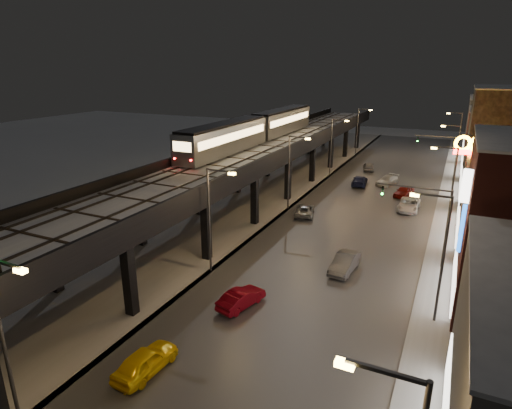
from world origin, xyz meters
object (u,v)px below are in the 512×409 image
at_px(car_near_white, 241,299).
at_px(car_mid_silver, 305,210).
at_px(car_onc_silver, 345,263).
at_px(car_onc_white, 387,181).
at_px(car_onc_red, 404,192).
at_px(car_far_white, 369,167).
at_px(car_mid_dark, 360,181).
at_px(car_onc_dark, 409,205).
at_px(sign_citgo, 477,209).
at_px(subway_train, 257,128).
at_px(car_taxi, 146,362).

distance_m(car_near_white, car_mid_silver, 20.96).
height_order(car_onc_silver, car_onc_white, car_onc_silver).
xyz_separation_m(car_mid_silver, car_onc_red, (9.48, 12.71, 0.10)).
height_order(car_mid_silver, car_far_white, car_far_white).
relative_size(car_mid_dark, car_onc_dark, 0.97).
xyz_separation_m(car_near_white, car_onc_dark, (8.33, 27.85, 0.03)).
bearing_deg(sign_citgo, car_mid_silver, 136.99).
relative_size(car_far_white, car_onc_red, 0.97).
xyz_separation_m(car_far_white, car_onc_silver, (5.51, -37.80, 0.05)).
bearing_deg(car_onc_red, car_mid_silver, -113.47).
bearing_deg(car_onc_dark, car_onc_silver, -98.77).
xyz_separation_m(subway_train, car_onc_white, (16.80, 8.84, -7.74)).
relative_size(subway_train, car_mid_dark, 7.46).
height_order(subway_train, sign_citgo, sign_citgo).
bearing_deg(subway_train, car_near_white, -66.86).
xyz_separation_m(subway_train, car_onc_silver, (18.07, -21.02, -7.65)).
relative_size(car_taxi, car_onc_silver, 0.94).
xyz_separation_m(car_mid_silver, car_onc_silver, (7.75, -12.07, 0.12)).
height_order(car_far_white, car_onc_dark, car_onc_dark).
xyz_separation_m(car_onc_white, sign_citgo, (10.20, -33.36, 7.28)).
xyz_separation_m(car_taxi, car_near_white, (1.72, 8.50, -0.06)).
bearing_deg(car_onc_white, car_mid_dark, -133.04).
xyz_separation_m(car_near_white, car_mid_dark, (0.53, 36.58, 0.04)).
bearing_deg(car_onc_silver, car_mid_silver, 126.83).
distance_m(car_far_white, car_onc_white, 9.00).
relative_size(subway_train, car_far_white, 8.94).
height_order(car_taxi, car_far_white, car_taxi).
relative_size(car_onc_white, car_onc_red, 1.08).
distance_m(car_far_white, car_onc_silver, 38.20).
distance_m(subway_train, car_onc_dark, 22.50).
bearing_deg(car_near_white, car_mid_silver, -69.23).
distance_m(car_mid_dark, car_onc_red, 7.22).
distance_m(car_onc_red, sign_citgo, 30.06).
bearing_deg(car_near_white, car_onc_white, -81.85).
xyz_separation_m(car_near_white, car_mid_silver, (-2.40, 20.82, -0.05)).
height_order(subway_train, car_mid_silver, subway_train).
height_order(car_mid_silver, sign_citgo, sign_citgo).
height_order(car_far_white, sign_citgo, sign_citgo).
bearing_deg(sign_citgo, car_onc_dark, 104.75).
bearing_deg(car_onc_dark, subway_train, 174.88).
distance_m(subway_train, car_mid_dark, 16.76).
xyz_separation_m(car_near_white, sign_citgo, (14.28, 5.26, 7.27)).
distance_m(car_taxi, sign_citgo, 22.30).
bearing_deg(car_onc_silver, car_onc_red, 90.13).
relative_size(subway_train, car_onc_silver, 8.06).
relative_size(car_taxi, car_far_white, 1.05).
bearing_deg(car_onc_white, car_far_white, 135.23).
height_order(car_taxi, car_mid_silver, car_taxi).
distance_m(car_mid_silver, car_onc_red, 15.86).
distance_m(subway_train, car_near_white, 33.29).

